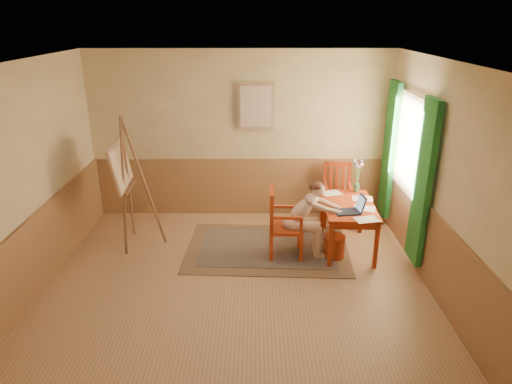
{
  "coord_description": "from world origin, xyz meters",
  "views": [
    {
      "loc": [
        0.24,
        -5.15,
        3.27
      ],
      "look_at": [
        0.25,
        0.55,
        1.05
      ],
      "focal_mm": 31.82,
      "sensor_mm": 36.0,
      "label": 1
    }
  ],
  "objects_px": {
    "chair_back": "(337,194)",
    "figure": "(306,216)",
    "table": "(348,210)",
    "laptop": "(351,209)",
    "easel": "(124,171)",
    "chair_left": "(283,223)"
  },
  "relations": [
    {
      "from": "chair_back",
      "to": "figure",
      "type": "relative_size",
      "value": 0.89
    },
    {
      "from": "table",
      "to": "laptop",
      "type": "bearing_deg",
      "value": -94.52
    },
    {
      "from": "table",
      "to": "laptop",
      "type": "relative_size",
      "value": 2.84
    },
    {
      "from": "figure",
      "to": "laptop",
      "type": "distance_m",
      "value": 0.64
    },
    {
      "from": "easel",
      "to": "figure",
      "type": "bearing_deg",
      "value": -8.04
    },
    {
      "from": "figure",
      "to": "easel",
      "type": "height_order",
      "value": "easel"
    },
    {
      "from": "chair_back",
      "to": "chair_left",
      "type": "bearing_deg",
      "value": -130.59
    },
    {
      "from": "chair_left",
      "to": "chair_back",
      "type": "bearing_deg",
      "value": 49.41
    },
    {
      "from": "chair_back",
      "to": "table",
      "type": "bearing_deg",
      "value": -89.82
    },
    {
      "from": "chair_back",
      "to": "figure",
      "type": "height_order",
      "value": "figure"
    },
    {
      "from": "chair_left",
      "to": "laptop",
      "type": "relative_size",
      "value": 2.36
    },
    {
      "from": "easel",
      "to": "laptop",
      "type": "bearing_deg",
      "value": -7.99
    },
    {
      "from": "chair_left",
      "to": "chair_back",
      "type": "height_order",
      "value": "chair_left"
    },
    {
      "from": "table",
      "to": "figure",
      "type": "distance_m",
      "value": 0.67
    },
    {
      "from": "chair_left",
      "to": "chair_back",
      "type": "xyz_separation_m",
      "value": [
        0.97,
        1.13,
        -0.0
      ]
    },
    {
      "from": "chair_left",
      "to": "table",
      "type": "bearing_deg",
      "value": 11.52
    },
    {
      "from": "table",
      "to": "chair_back",
      "type": "distance_m",
      "value": 0.94
    },
    {
      "from": "laptop",
      "to": "easel",
      "type": "height_order",
      "value": "easel"
    },
    {
      "from": "table",
      "to": "chair_left",
      "type": "xyz_separation_m",
      "value": [
        -0.97,
        -0.2,
        -0.12
      ]
    },
    {
      "from": "easel",
      "to": "table",
      "type": "bearing_deg",
      "value": -2.99
    },
    {
      "from": "figure",
      "to": "easel",
      "type": "relative_size",
      "value": 0.57
    },
    {
      "from": "table",
      "to": "easel",
      "type": "height_order",
      "value": "easel"
    }
  ]
}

